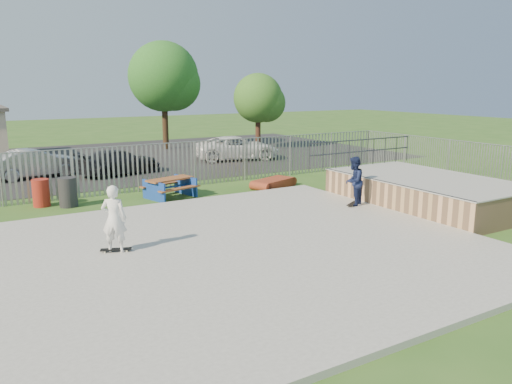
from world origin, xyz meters
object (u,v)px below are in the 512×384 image
trash_bin_grey (68,192)px  tree_right (258,98)px  trash_bin_red (41,193)px  car_dark (119,162)px  skater_navy (354,181)px  car_white (237,148)px  picnic_table (170,188)px  funbox (274,183)px  tree_mid (163,77)px  skater_white (114,219)px  car_silver (35,163)px

trash_bin_grey → tree_right: tree_right is taller
trash_bin_red → car_dark: size_ratio=0.24×
trash_bin_red → tree_right: tree_right is taller
trash_bin_grey → trash_bin_red: bearing=146.3°
car_dark → skater_navy: skater_navy is taller
trash_bin_red → car_white: size_ratio=0.20×
picnic_table → trash_bin_grey: 3.86m
funbox → car_dark: bearing=106.3°
car_white → car_dark: bearing=115.2°
car_white → tree_mid: bearing=28.5°
skater_navy → funbox: bearing=-115.6°
trash_bin_grey → skater_white: skater_white is taller
trash_bin_grey → skater_navy: (8.87, -5.73, 0.49)m
tree_mid → skater_white: size_ratio=4.16×
trash_bin_red → car_white: (12.00, 6.71, 0.21)m
picnic_table → car_silver: 8.58m
trash_bin_red → tree_mid: 17.84m
car_silver → skater_navy: bearing=-154.4°
car_silver → car_white: car_white is taller
tree_right → trash_bin_red: bearing=-146.1°
picnic_table → car_dark: car_dark is taller
trash_bin_grey → car_white: car_white is taller
funbox → tree_mid: 16.16m
car_silver → car_white: bearing=-98.7°
trash_bin_grey → car_silver: size_ratio=0.26×
tree_mid → skater_navy: 20.64m
car_silver → trash_bin_grey: bearing=171.9°
trash_bin_grey → car_dark: 6.84m
funbox → car_white: (2.62, 8.17, 0.54)m
picnic_table → trash_bin_grey: trash_bin_grey is taller
car_silver → tree_mid: 12.84m
funbox → tree_right: size_ratio=0.40×
funbox → skater_white: bearing=-166.8°
tree_right → skater_navy: bearing=-109.8°
funbox → skater_navy: (0.34, -4.84, 0.86)m
picnic_table → car_silver: (-4.04, 7.57, 0.31)m
trash_bin_red → tree_right: (15.82, 10.63, 3.04)m
picnic_table → funbox: size_ratio=1.06×
tree_mid → tree_right: bearing=-30.5°
trash_bin_grey → tree_mid: bearing=57.3°
tree_mid → trash_bin_grey: bearing=-122.7°
car_silver → picnic_table: bearing=-161.7°
trash_bin_red → trash_bin_grey: 1.03m
funbox → car_silver: 11.83m
trash_bin_red → car_dark: 6.88m
trash_bin_red → skater_navy: 11.60m
trash_bin_red → car_silver: size_ratio=0.24×
trash_bin_red → trash_bin_grey: size_ratio=0.93×
picnic_table → car_silver: size_ratio=0.53×
trash_bin_red → tree_right: bearing=33.9°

